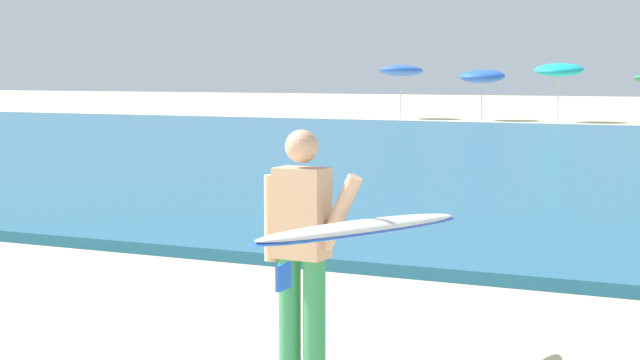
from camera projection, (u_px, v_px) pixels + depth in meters
sea at (553, 158)px, 23.20m from camera, size 120.00×28.00×0.14m
surfer_with_board at (337, 237)px, 6.36m from camera, size 1.03×2.97×1.73m
beach_umbrella_0 at (401, 71)px, 43.77m from camera, size 1.95×1.98×2.43m
beach_umbrella_1 at (482, 76)px, 42.27m from camera, size 1.97×2.00×2.24m
beach_umbrella_2 at (559, 70)px, 40.92m from camera, size 2.03×2.07×2.53m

